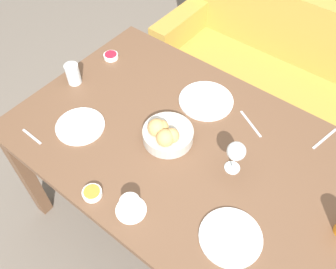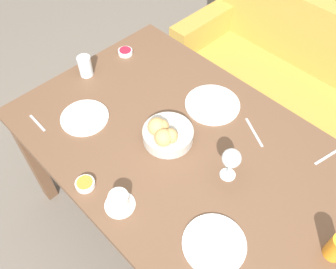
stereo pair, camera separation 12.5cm
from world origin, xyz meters
name	(u,v)px [view 1 (the left image)]	position (x,y,z in m)	size (l,w,h in m)	color
ground_plane	(180,221)	(0.00, 0.00, 0.00)	(10.00, 10.00, 0.00)	#6B6056
dining_table	(184,155)	(0.00, 0.00, 0.69)	(1.51, 0.99, 0.78)	brown
couch	(289,88)	(0.08, 1.12, 0.31)	(1.81, 0.70, 0.86)	#B28938
bread_basket	(166,134)	(-0.07, -0.04, 0.82)	(0.22, 0.22, 0.12)	#B2ADA3
plate_near_left	(80,126)	(-0.42, -0.22, 0.78)	(0.22, 0.22, 0.01)	white
plate_near_right	(231,237)	(0.38, -0.24, 0.78)	(0.23, 0.23, 0.01)	white
plate_far_center	(206,101)	(-0.07, 0.26, 0.78)	(0.26, 0.26, 0.01)	white
water_tumbler	(73,74)	(-0.66, -0.03, 0.83)	(0.07, 0.07, 0.11)	silver
wine_glass	(236,152)	(0.23, 0.01, 0.89)	(0.08, 0.08, 0.16)	silver
coffee_cup	(130,206)	(0.03, -0.38, 0.81)	(0.12, 0.12, 0.07)	white
jam_bowl_berry	(111,56)	(-0.65, 0.21, 0.79)	(0.08, 0.08, 0.03)	white
jam_bowl_honey	(92,193)	(-0.13, -0.43, 0.79)	(0.08, 0.08, 0.03)	white
fork_silver	(325,139)	(0.47, 0.39, 0.78)	(0.05, 0.17, 0.00)	#B7B7BC
knife_silver	(251,124)	(0.17, 0.27, 0.78)	(0.15, 0.09, 0.00)	#B7B7BC
spoon_coffee	(32,137)	(-0.55, -0.39, 0.78)	(0.13, 0.01, 0.00)	#B7B7BC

